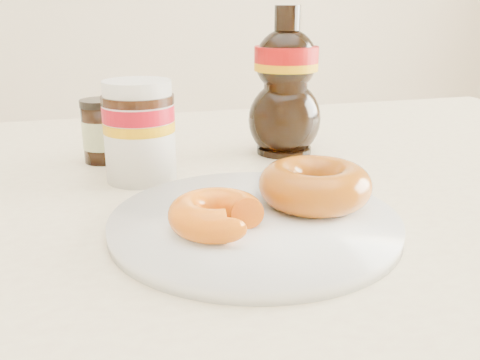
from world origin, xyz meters
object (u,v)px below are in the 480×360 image
object	(u,v)px
syrup_bottle	(286,82)
nutella_jar	(139,127)
donut_whole	(315,185)
dining_table	(241,241)
donut_bitten	(216,214)
plate	(254,222)
dark_jar	(102,132)

from	to	relation	value
syrup_bottle	nutella_jar	bearing A→B (deg)	-162.85
nutella_jar	syrup_bottle	size ratio (longest dim) A/B	0.59
donut_whole	nutella_jar	distance (m)	0.24
donut_whole	nutella_jar	size ratio (longest dim) A/B	0.94
dining_table	nutella_jar	size ratio (longest dim) A/B	11.30
dining_table	donut_bitten	size ratio (longest dim) A/B	15.91
plate	donut_bitten	xyz separation A→B (m)	(-0.04, -0.02, 0.02)
dining_table	donut_bitten	distance (m)	0.22
donut_whole	syrup_bottle	bearing A→B (deg)	76.33
donut_bitten	dark_jar	size ratio (longest dim) A/B	1.01
donut_whole	dark_jar	bearing A→B (deg)	126.40
plate	donut_whole	world-z (taller)	donut_whole
dining_table	plate	world-z (taller)	plate
dining_table	dark_jar	distance (m)	0.24
donut_bitten	nutella_jar	world-z (taller)	nutella_jar
dining_table	dark_jar	bearing A→B (deg)	139.80
nutella_jar	syrup_bottle	xyz separation A→B (m)	(0.22, 0.07, 0.04)
donut_bitten	syrup_bottle	xyz separation A→B (m)	(0.17, 0.28, 0.07)
syrup_bottle	dark_jar	world-z (taller)	syrup_bottle
dark_jar	donut_whole	bearing A→B (deg)	-53.60
dark_jar	syrup_bottle	bearing A→B (deg)	-6.39
syrup_bottle	dining_table	bearing A→B (deg)	-132.74
dining_table	dark_jar	size ratio (longest dim) A/B	16.07
nutella_jar	donut_bitten	bearing A→B (deg)	-78.30
donut_whole	donut_bitten	bearing A→B (deg)	-161.81
syrup_bottle	dark_jar	bearing A→B (deg)	173.61
donut_bitten	syrup_bottle	bearing A→B (deg)	67.18
nutella_jar	dark_jar	bearing A→B (deg)	113.72
plate	dark_jar	xyz separation A→B (m)	(-0.13, 0.29, 0.04)
plate	donut_whole	bearing A→B (deg)	12.18
plate	donut_bitten	world-z (taller)	donut_bitten
dining_table	dark_jar	world-z (taller)	dark_jar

